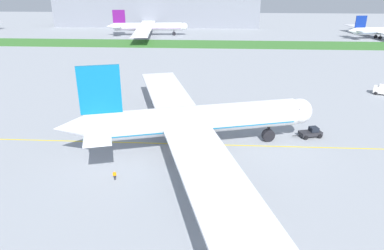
# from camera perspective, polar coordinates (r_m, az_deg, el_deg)

# --- Properties ---
(ground_plane) EXTENTS (600.00, 600.00, 0.00)m
(ground_plane) POSITION_cam_1_polar(r_m,az_deg,el_deg) (69.79, -1.98, -4.04)
(ground_plane) COLOR #9399A0
(ground_plane) RESTS_ON ground
(apron_taxi_line) EXTENTS (280.00, 0.36, 0.01)m
(apron_taxi_line) POSITION_cam_1_polar(r_m,az_deg,el_deg) (72.39, -1.77, -3.02)
(apron_taxi_line) COLOR yellow
(apron_taxi_line) RESTS_ON ground
(grass_median_strip) EXTENTS (320.00, 24.00, 0.10)m
(grass_median_strip) POSITION_cam_1_polar(r_m,az_deg,el_deg) (186.12, 1.54, 12.75)
(grass_median_strip) COLOR #38722D
(grass_median_strip) RESTS_ON ground
(airliner_foreground) EXTENTS (48.68, 77.66, 17.34)m
(airliner_foreground) POSITION_cam_1_polar(r_m,az_deg,el_deg) (68.10, -0.09, 0.71)
(airliner_foreground) COLOR white
(airliner_foreground) RESTS_ON ground
(pushback_tug) EXTENTS (6.44, 3.64, 2.11)m
(pushback_tug) POSITION_cam_1_polar(r_m,az_deg,el_deg) (79.23, 18.41, -1.13)
(pushback_tug) COLOR #26262B
(pushback_tug) RESTS_ON ground
(ground_crew_wingwalker_port) EXTENTS (0.57, 0.35, 1.67)m
(ground_crew_wingwalker_port) POSITION_cam_1_polar(r_m,az_deg,el_deg) (60.89, -12.22, -7.71)
(ground_crew_wingwalker_port) COLOR black
(ground_crew_wingwalker_port) RESTS_ON ground
(service_truck_baggage_loader) EXTENTS (5.77, 4.45, 2.86)m
(service_truck_baggage_loader) POSITION_cam_1_polar(r_m,az_deg,el_deg) (116.34, 28.25, 4.99)
(service_truck_baggage_loader) COLOR white
(service_truck_baggage_loader) RESTS_ON ground
(parked_airliner_far_centre) EXTENTS (46.80, 75.21, 14.41)m
(parked_airliner_far_centre) POSITION_cam_1_polar(r_m,az_deg,el_deg) (215.92, -7.20, 15.22)
(parked_airliner_far_centre) COLOR white
(parked_airliner_far_centre) RESTS_ON ground
(parked_airliner_far_right) EXTENTS (40.40, 65.31, 12.49)m
(parked_airliner_far_right) POSITION_cam_1_polar(r_m,az_deg,el_deg) (227.60, 28.06, 13.06)
(parked_airliner_far_right) COLOR white
(parked_airliner_far_right) RESTS_ON ground
(terminal_building) EXTENTS (138.68, 20.00, 18.00)m
(terminal_building) POSITION_cam_1_polar(r_m,az_deg,el_deg) (259.54, -5.62, 17.37)
(terminal_building) COLOR gray
(terminal_building) RESTS_ON ground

